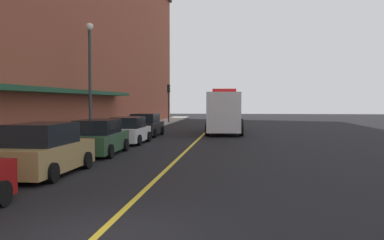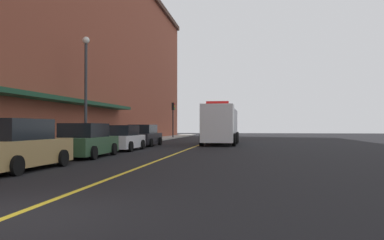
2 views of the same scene
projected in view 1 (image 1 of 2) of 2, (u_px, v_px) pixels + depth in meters
The scene contains 12 objects.
ground_plane at pixel (203, 135), 33.17m from camera, with size 112.00×112.00×0.00m, color black.
sidewalk_left at pixel (123, 133), 33.82m from camera, with size 2.40×70.00×0.15m, color #9E9B93.
lane_center_stripe at pixel (203, 135), 33.17m from camera, with size 0.16×70.00×0.01m, color gold.
brick_building_left at pixel (49, 19), 33.01m from camera, with size 9.42×64.00×17.52m.
parked_car_1 at pixel (45, 151), 15.13m from camera, with size 2.14×4.78×1.80m.
parked_car_2 at pixel (99, 138), 20.97m from camera, with size 2.14×4.72×1.68m.
parked_car_3 at pixel (129, 131), 26.36m from camera, with size 2.07×4.15×1.60m.
parked_car_4 at pixel (146, 125), 32.01m from camera, with size 2.11×4.57×1.66m.
box_truck at pixel (226, 112), 35.20m from camera, with size 2.81×9.29×3.45m.
parking_meter_0 at pixel (129, 121), 32.25m from camera, with size 0.14×0.18×1.33m.
street_lamp_left at pixel (90, 69), 25.53m from camera, with size 0.44×0.44×6.94m.
traffic_light_near at pixel (169, 96), 50.15m from camera, with size 0.38×0.36×4.30m.
Camera 1 is at (2.66, -8.00, 2.55)m, focal length 41.08 mm.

